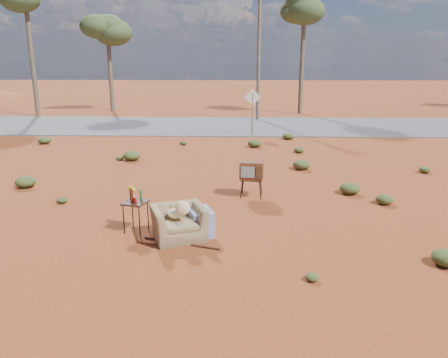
{
  "coord_description": "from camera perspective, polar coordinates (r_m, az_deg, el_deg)",
  "views": [
    {
      "loc": [
        0.79,
        -8.71,
        3.5
      ],
      "look_at": [
        0.49,
        1.13,
        0.8
      ],
      "focal_mm": 35.0,
      "sensor_mm": 36.0,
      "label": 1
    }
  ],
  "objects": [
    {
      "name": "scrub_patch",
      "position": [
        13.64,
        -5.1,
        1.01
      ],
      "size": [
        17.49,
        8.07,
        0.33
      ],
      "color": "#3F4B21",
      "rests_on": "ground"
    },
    {
      "name": "eucalyptus_center",
      "position": [
        30.15,
        10.44,
        20.67
      ],
      "size": [
        3.2,
        3.2,
        7.6
      ],
      "color": "brown",
      "rests_on": "ground"
    },
    {
      "name": "ground",
      "position": [
        9.42,
        -3.21,
        -6.49
      ],
      "size": [
        140.0,
        140.0,
        0.0
      ],
      "primitive_type": "plane",
      "color": "brown",
      "rests_on": "ground"
    },
    {
      "name": "rusty_bar",
      "position": [
        8.68,
        -5.61,
        -8.35
      ],
      "size": [
        1.55,
        0.56,
        0.04
      ],
      "primitive_type": "cylinder",
      "rotation": [
        0.0,
        1.57,
        -0.33
      ],
      "color": "#512A15",
      "rests_on": "ground"
    },
    {
      "name": "eucalyptus_left",
      "position": [
        30.71,
        -24.51,
        20.43
      ],
      "size": [
        3.2,
        3.2,
        8.1
      ],
      "color": "brown",
      "rests_on": "ground"
    },
    {
      "name": "utility_pole_center",
      "position": [
        26.25,
        4.58,
        16.7
      ],
      "size": [
        1.4,
        0.2,
        8.0
      ],
      "color": "brown",
      "rests_on": "ground"
    },
    {
      "name": "armchair",
      "position": [
        8.85,
        -5.4,
        -5.09
      ],
      "size": [
        1.34,
        1.15,
        0.9
      ],
      "rotation": [
        0.0,
        0.0,
        0.36
      ],
      "color": "olive",
      "rests_on": "ground"
    },
    {
      "name": "tv_unit",
      "position": [
        11.37,
        3.63,
        1.1
      ],
      "size": [
        0.64,
        0.55,
        0.96
      ],
      "rotation": [
        0.0,
        0.0,
        -0.11
      ],
      "color": "black",
      "rests_on": "ground"
    },
    {
      "name": "highway",
      "position": [
        23.98,
        -0.16,
        6.99
      ],
      "size": [
        140.0,
        7.0,
        0.04
      ],
      "primitive_type": "cube",
      "color": "#565659",
      "rests_on": "ground"
    },
    {
      "name": "road_sign",
      "position": [
        20.82,
        3.75,
        9.79
      ],
      "size": [
        0.78,
        0.06,
        2.19
      ],
      "color": "brown",
      "rests_on": "ground"
    },
    {
      "name": "eucalyptus_near_left",
      "position": [
        32.01,
        -14.97,
        18.33
      ],
      "size": [
        3.2,
        3.2,
        6.6
      ],
      "color": "brown",
      "rests_on": "ground"
    },
    {
      "name": "side_table",
      "position": [
        9.26,
        -11.62,
        -2.71
      ],
      "size": [
        0.57,
        0.57,
        0.93
      ],
      "rotation": [
        0.0,
        0.0,
        -0.29
      ],
      "color": "#352113",
      "rests_on": "ground"
    }
  ]
}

